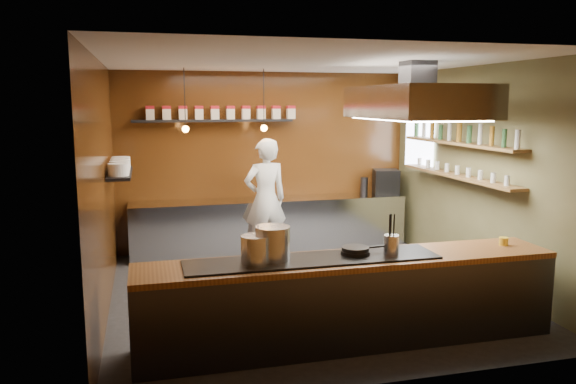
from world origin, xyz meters
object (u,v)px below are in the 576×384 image
object	(u,v)px
extractor_hood	(417,102)
stockpot_large	(273,243)
espresso_machine	(386,182)
chef	(265,199)
stockpot_small	(256,249)

from	to	relation	value
extractor_hood	stockpot_large	distance (m)	2.77
stockpot_large	espresso_machine	size ratio (longest dim) A/B	0.82
chef	espresso_machine	bearing A→B (deg)	-178.31
extractor_hood	chef	bearing A→B (deg)	124.51
stockpot_large	chef	distance (m)	3.35
extractor_hood	espresso_machine	bearing A→B (deg)	72.98
stockpot_small	extractor_hood	bearing A→B (deg)	27.89
stockpot_small	chef	distance (m)	3.46
stockpot_large	espresso_machine	xyz separation A→B (m)	(2.90, 3.75, 0.00)
extractor_hood	stockpot_small	bearing A→B (deg)	-152.11
stockpot_large	espresso_machine	bearing A→B (deg)	52.28
extractor_hood	espresso_machine	world-z (taller)	extractor_hood
stockpot_large	espresso_machine	distance (m)	4.74
extractor_hood	stockpot_large	world-z (taller)	extractor_hood
stockpot_large	chef	world-z (taller)	chef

